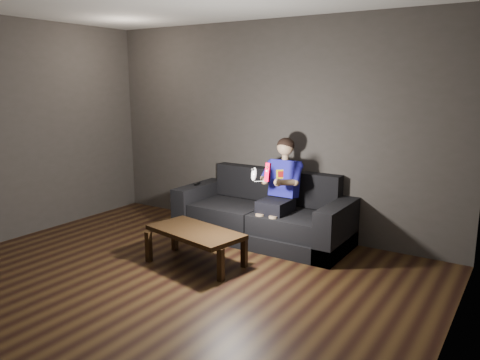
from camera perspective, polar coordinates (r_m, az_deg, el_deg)
The scene contains 9 objects.
floor at distance 4.48m, azimuth -12.81°, elevation -13.99°, with size 5.00×5.00×0.00m, color black.
back_wall at distance 6.07m, azimuth 3.68°, elevation 6.34°, with size 5.00×0.04×2.70m, color #383430.
right_wall at distance 2.88m, azimuth 23.34°, elevation -0.79°, with size 0.04×5.00×2.70m, color #383430.
sofa at distance 5.86m, azimuth 2.91°, elevation -4.59°, with size 2.17×0.94×0.84m.
child at distance 5.58m, azimuth 4.91°, elevation -0.47°, with size 0.50×0.61×1.22m.
wii_remote_red at distance 5.09m, azimuth 3.39°, elevation 0.96°, with size 0.05×0.08×0.21m.
nunchuk_white at distance 5.19m, azimuth 1.72°, elevation 0.71°, with size 0.07×0.10×0.16m.
wii_remote_black at distance 6.24m, azimuth -5.24°, elevation -0.45°, with size 0.07×0.15×0.03m.
coffee_table at distance 5.05m, azimuth -5.46°, elevation -6.63°, with size 1.14×0.72×0.38m.
Camera 1 is at (2.93, -2.78, 1.93)m, focal length 35.00 mm.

